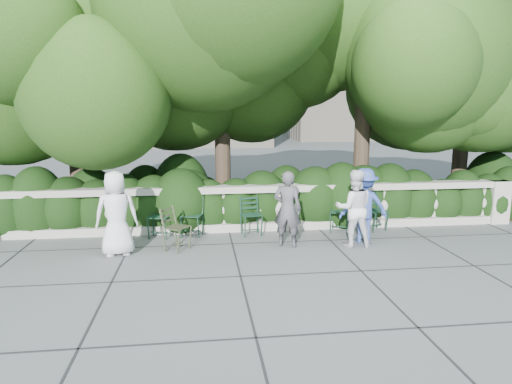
{
  "coord_description": "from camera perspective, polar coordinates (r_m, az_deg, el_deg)",
  "views": [
    {
      "loc": [
        -1.11,
        -7.89,
        2.64
      ],
      "look_at": [
        0.0,
        1.0,
        1.0
      ],
      "focal_mm": 32.0,
      "sensor_mm": 36.0,
      "label": 1
    }
  ],
  "objects": [
    {
      "name": "chair_d",
      "position": [
        9.57,
        -0.37,
        -5.64
      ],
      "size": [
        0.51,
        0.54,
        0.84
      ],
      "primitive_type": null,
      "rotation": [
        0.0,
        0.0,
        0.15
      ],
      "color": "black",
      "rests_on": "ground"
    },
    {
      "name": "chair_f",
      "position": [
        10.31,
        15.17,
        -4.84
      ],
      "size": [
        0.58,
        0.6,
        0.84
      ],
      "primitive_type": null,
      "rotation": [
        0.0,
        0.0,
        0.36
      ],
      "color": "black",
      "rests_on": "ground"
    },
    {
      "name": "person_businessman",
      "position": [
        8.61,
        -17.05,
        -2.57
      ],
      "size": [
        0.83,
        0.61,
        1.56
      ],
      "primitive_type": "imported",
      "rotation": [
        0.0,
        0.0,
        3.3
      ],
      "color": "white",
      "rests_on": "ground"
    },
    {
      "name": "shrub_hedge",
      "position": [
        11.26,
        -1.26,
        -3.19
      ],
      "size": [
        15.0,
        2.6,
        1.7
      ],
      "primitive_type": null,
      "color": "black",
      "rests_on": "ground"
    },
    {
      "name": "chair_c",
      "position": [
        9.59,
        -12.19,
        -5.85
      ],
      "size": [
        0.54,
        0.57,
        0.84
      ],
      "primitive_type": null,
      "rotation": [
        0.0,
        0.0,
        -0.23
      ],
      "color": "black",
      "rests_on": "ground"
    },
    {
      "name": "person_older_blue",
      "position": [
        9.31,
        13.33,
        -1.66
      ],
      "size": [
        1.0,
        0.62,
        1.49
      ],
      "primitive_type": "imported",
      "rotation": [
        0.0,
        0.0,
        3.07
      ],
      "color": "#324998",
      "rests_on": "ground"
    },
    {
      "name": "chair_weathered",
      "position": [
        8.75,
        -9.03,
        -7.31
      ],
      "size": [
        0.64,
        0.63,
        0.84
      ],
      "primitive_type": null,
      "rotation": [
        0.0,
        0.0,
        0.97
      ],
      "color": "black",
      "rests_on": "ground"
    },
    {
      "name": "tree_canopy",
      "position": [
        11.3,
        2.17,
        17.08
      ],
      "size": [
        15.04,
        6.52,
        6.78
      ],
      "color": "#3F3023",
      "rests_on": "ground"
    },
    {
      "name": "ground",
      "position": [
        8.39,
        0.86,
        -7.96
      ],
      "size": [
        90.0,
        90.0,
        0.0
      ],
      "primitive_type": "plane",
      "color": "#53575B",
      "rests_on": "ground"
    },
    {
      "name": "person_woman_grey",
      "position": [
        8.77,
        3.94,
        -2.14
      ],
      "size": [
        0.63,
        0.53,
        1.48
      ],
      "primitive_type": "imported",
      "rotation": [
        0.0,
        0.0,
        2.76
      ],
      "color": "#434248",
      "rests_on": "ground"
    },
    {
      "name": "balustrade",
      "position": [
        9.98,
        -0.57,
        -2.08
      ],
      "size": [
        12.0,
        0.44,
        1.0
      ],
      "color": "#9E998E",
      "rests_on": "ground"
    },
    {
      "name": "person_casual_man",
      "position": [
        9.0,
        12.14,
        -1.99
      ],
      "size": [
        0.8,
        0.66,
        1.49
      ],
      "primitive_type": "imported",
      "rotation": [
        0.0,
        0.0,
        3.0
      ],
      "color": "white",
      "rests_on": "ground"
    },
    {
      "name": "chair_b",
      "position": [
        9.59,
        -8.19,
        -5.71
      ],
      "size": [
        0.56,
        0.58,
        0.84
      ],
      "primitive_type": null,
      "rotation": [
        0.0,
        0.0,
        -0.28
      ],
      "color": "black",
      "rests_on": "ground"
    },
    {
      "name": "chair_e",
      "position": [
        9.98,
        10.29,
        -5.13
      ],
      "size": [
        0.61,
        0.63,
        0.84
      ],
      "primitive_type": null,
      "rotation": [
        0.0,
        0.0,
        -0.47
      ],
      "color": "black",
      "rests_on": "ground"
    }
  ]
}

